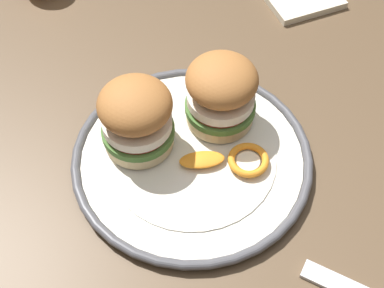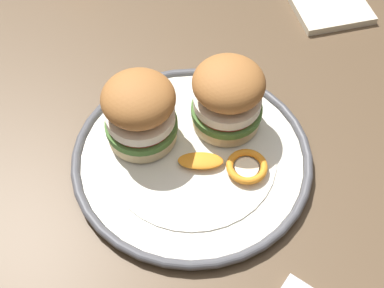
{
  "view_description": "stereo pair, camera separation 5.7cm",
  "coord_description": "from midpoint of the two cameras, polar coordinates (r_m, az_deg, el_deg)",
  "views": [
    {
      "loc": [
        -0.36,
        0.02,
        1.32
      ],
      "look_at": [
        0.04,
        -0.04,
        0.78
      ],
      "focal_mm": 50.63,
      "sensor_mm": 36.0,
      "label": 1
    },
    {
      "loc": [
        -0.36,
        -0.04,
        1.32
      ],
      "look_at": [
        0.04,
        -0.04,
        0.78
      ],
      "focal_mm": 50.63,
      "sensor_mm": 36.0,
      "label": 2
    }
  ],
  "objects": [
    {
      "name": "dining_table",
      "position": [
        0.77,
        -0.62,
        -8.5
      ],
      "size": [
        1.21,
        1.01,
        0.74
      ],
      "color": "brown",
      "rests_on": "ground"
    },
    {
      "name": "orange_peel_strip_long",
      "position": [
        0.69,
        3.28,
        -1.91
      ],
      "size": [
        0.03,
        0.06,
        0.01
      ],
      "color": "orange",
      "rests_on": "dinner_plate"
    },
    {
      "name": "dinner_plate",
      "position": [
        0.7,
        2.31,
        -1.61
      ],
      "size": [
        0.31,
        0.31,
        0.02
      ],
      "color": "silver",
      "rests_on": "dining_table"
    },
    {
      "name": "sandwich_half_right",
      "position": [
        0.7,
        6.14,
        4.96
      ],
      "size": [
        0.09,
        0.09,
        0.1
      ],
      "color": "beige",
      "rests_on": "dinner_plate"
    },
    {
      "name": "orange_peel_curled",
      "position": [
        0.69,
        8.17,
        -2.51
      ],
      "size": [
        0.06,
        0.06,
        0.01
      ],
      "color": "orange",
      "rests_on": "dinner_plate"
    },
    {
      "name": "sandwich_half_left",
      "position": [
        0.68,
        -3.14,
        3.37
      ],
      "size": [
        0.11,
        0.11,
        0.1
      ],
      "color": "beige",
      "rests_on": "dinner_plate"
    }
  ]
}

